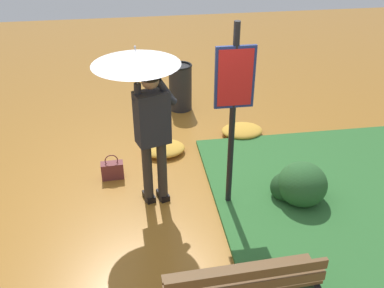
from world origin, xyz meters
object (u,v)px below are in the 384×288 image
person_with_umbrella (143,89)px  handbag (112,170)px  info_sign_post (234,99)px  park_bench (242,287)px  trash_bin (180,87)px

person_with_umbrella → handbag: bearing=-52.2°
info_sign_post → park_bench: (0.27, 1.68, -1.04)m
handbag → park_bench: bearing=115.3°
person_with_umbrella → info_sign_post: (-0.97, 0.19, -0.11)m
info_sign_post → handbag: (1.44, -0.79, -1.32)m
person_with_umbrella → trash_bin: size_ratio=2.45×
info_sign_post → trash_bin: 3.00m
handbag → park_bench: (-1.17, 2.47, 0.28)m
person_with_umbrella → info_sign_post: size_ratio=0.89×
info_sign_post → handbag: info_sign_post is taller
handbag → park_bench: 2.75m
info_sign_post → handbag: size_ratio=6.22×
person_with_umbrella → park_bench: bearing=110.6°
info_sign_post → park_bench: info_sign_post is taller
handbag → trash_bin: (-1.20, -2.02, 0.29)m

